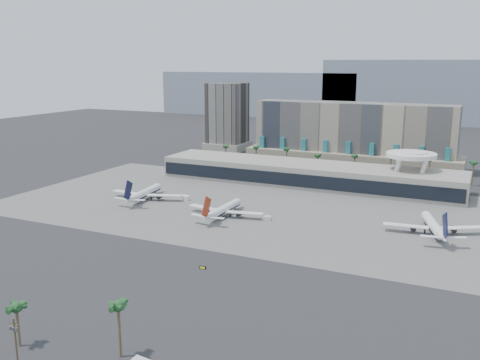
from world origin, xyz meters
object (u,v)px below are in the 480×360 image
at_px(utility_pole, 15,338).
at_px(service_vehicle_a, 185,198).
at_px(taxiway_sign, 203,268).
at_px(service_vehicle_b, 266,218).
at_px(airliner_right, 434,226).
at_px(airliner_centre, 224,209).
at_px(airliner_left, 145,193).

height_order(utility_pole, service_vehicle_a, utility_pole).
bearing_deg(taxiway_sign, service_vehicle_b, 78.55).
distance_m(airliner_right, service_vehicle_b, 69.33).
bearing_deg(service_vehicle_b, airliner_centre, 162.92).
bearing_deg(airliner_centre, airliner_left, 169.03).
xyz_separation_m(utility_pole, taxiway_sign, (9.79, 69.57, -6.62)).
bearing_deg(utility_pole, service_vehicle_a, 106.24).
height_order(utility_pole, airliner_right, airliner_right).
bearing_deg(airliner_left, utility_pole, -73.50).
height_order(airliner_right, service_vehicle_a, airliner_right).
bearing_deg(service_vehicle_b, airliner_left, 149.20).
bearing_deg(taxiway_sign, airliner_centre, 96.93).
distance_m(airliner_left, airliner_centre, 50.48).
relative_size(airliner_left, service_vehicle_b, 10.81).
bearing_deg(service_vehicle_a, taxiway_sign, -39.78).
xyz_separation_m(airliner_right, service_vehicle_a, (-118.84, 4.69, -2.39)).
bearing_deg(airliner_left, service_vehicle_b, -13.42).
xyz_separation_m(service_vehicle_a, taxiway_sign, (52.38, -76.67, -0.66)).
bearing_deg(utility_pole, airliner_right, 61.69).
bearing_deg(taxiway_sign, service_vehicle_a, 111.00).
xyz_separation_m(airliner_centre, airliner_right, (88.18, 13.16, 0.25)).
distance_m(utility_pole, airliner_right, 160.82).
bearing_deg(airliner_centre, utility_pole, -84.34).
relative_size(utility_pole, service_vehicle_b, 3.29).
xyz_separation_m(airliner_left, taxiway_sign, (71.22, -68.73, -2.91)).
xyz_separation_m(utility_pole, airliner_centre, (-11.94, 128.39, -3.82)).
bearing_deg(airliner_right, airliner_left, 163.82).
bearing_deg(airliner_left, airliner_right, -6.11).
relative_size(service_vehicle_b, taxiway_sign, 1.56).
relative_size(airliner_centre, taxiway_sign, 16.34).
distance_m(service_vehicle_a, taxiway_sign, 92.85).
distance_m(airliner_right, taxiway_sign, 98.01).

